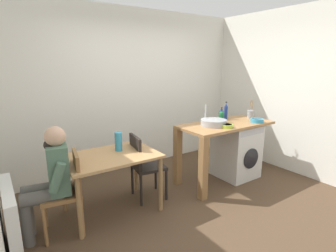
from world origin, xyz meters
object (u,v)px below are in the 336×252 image
Objects in this scene: washing_machine at (236,151)px; bottle_tall_green at (221,116)px; chair_opposite at (143,163)px; mixing_bowl at (227,126)px; vase at (118,142)px; colander at (257,120)px; seated_person at (50,177)px; dining_table at (111,163)px; chair_person_seat at (68,188)px; utensil_crock at (251,114)px; bottle_clear_small at (226,111)px; bottle_squat_brown at (221,115)px.

washing_machine is 0.66m from bottle_tall_green.
bottle_tall_green is (1.33, -0.10, 0.51)m from chair_opposite.
vase is (-1.48, 0.42, -0.09)m from mixing_bowl.
colander reaches higher than washing_machine.
bottle_tall_green is at bearing -79.54° from seated_person.
chair_person_seat is (-0.55, -0.11, -0.14)m from dining_table.
seated_person is 6.89× the size of mixing_bowl.
chair_person_seat is 3.04m from utensil_crock.
chair_opposite is at bearing -179.27° from bottle_clear_small.
bottle_clear_small is at bearing 99.13° from chair_opposite.
dining_table is 1.22× the size of chair_opposite.
mixing_bowl is at bearing -15.90° from vase.
bottle_clear_small is (2.73, 0.17, 0.38)m from seated_person.
seated_person is (-0.71, -0.09, 0.03)m from dining_table.
mixing_bowl is 0.73× the size of vase.
bottle_squat_brown is 0.72× the size of utensil_crock.
bottle_tall_green is 0.33m from mixing_bowl.
seated_person reaches higher than colander.
chair_opposite is 1.29m from mixing_bowl.
seated_person is 2.53m from bottle_tall_green.
bottle_squat_brown is at bearing -170.99° from bottle_clear_small.
washing_machine is 0.67m from utensil_crock.
colander is at bearing -47.51° from bottle_squat_brown.
bottle_clear_small is at bearing 2.28° from dining_table.
vase reaches higher than chair_person_seat.
utensil_crock is 2.32m from vase.
chair_opposite is at bearing 167.36° from colander.
bottle_clear_small is (2.57, 0.19, 0.54)m from chair_person_seat.
chair_person_seat is 2.40m from bottle_tall_green.
seated_person reaches higher than bottle_squat_brown.
chair_opposite is 4.50× the size of colander.
bottle_tall_green is 1.67m from vase.
bottle_tall_green is at bearing 58.82° from mixing_bowl.
colander is at bearing -49.26° from washing_machine.
bottle_tall_green is at bearing 177.32° from utensil_crock.
utensil_crock is (0.65, -0.03, -0.03)m from bottle_tall_green.
utensil_crock is (0.37, 0.05, 0.56)m from washing_machine.
bottle_tall_green is at bearing -4.91° from vase.
bottle_tall_green is at bearing 163.82° from washing_machine.
seated_person is 6.00× the size of colander.
bottle_tall_green is 0.56m from colander.
chair_opposite is 1.05× the size of washing_machine.
bottle_squat_brown is at bearing -1.25° from vase.
bottle_squat_brown is (-0.18, 0.19, 0.59)m from washing_machine.
utensil_crock is at bearing 8.10° from washing_machine.
bottle_squat_brown is 1.76m from vase.
washing_machine is at bearing 91.83° from chair_opposite.
seated_person is 3.18m from utensil_crock.
dining_table is at bearing -178.15° from bottle_squat_brown.
colander reaches higher than dining_table.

